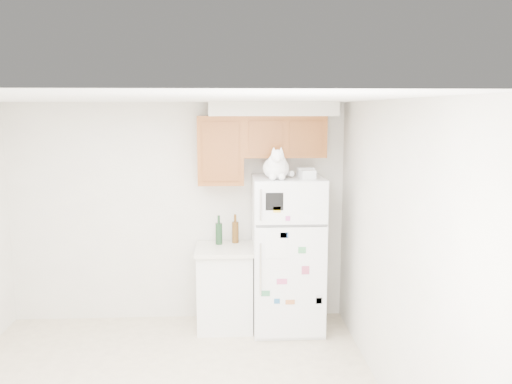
{
  "coord_description": "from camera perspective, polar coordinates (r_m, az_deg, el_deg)",
  "views": [
    {
      "loc": [
        0.58,
        -4.14,
        2.42
      ],
      "look_at": [
        0.87,
        1.55,
        1.55
      ],
      "focal_mm": 38.0,
      "sensor_mm": 36.0,
      "label": 1
    }
  ],
  "objects": [
    {
      "name": "room_shell",
      "position": [
        4.47,
        -8.8,
        -1.04
      ],
      "size": [
        3.84,
        4.04,
        2.52
      ],
      "color": "silver",
      "rests_on": "ground_plane"
    },
    {
      "name": "cat",
      "position": [
        5.65,
        2.17,
        2.69
      ],
      "size": [
        0.34,
        0.5,
        0.35
      ],
      "color": "white",
      "rests_on": "refrigerator"
    },
    {
      "name": "storage_box_back",
      "position": [
        5.86,
        5.23,
        2.09
      ],
      "size": [
        0.19,
        0.15,
        0.1
      ],
      "primitive_type": "cube",
      "rotation": [
        0.0,
        0.0,
        0.1
      ],
      "color": "white",
      "rests_on": "refrigerator"
    },
    {
      "name": "bottle_amber",
      "position": [
        6.15,
        -2.19,
        -3.87
      ],
      "size": [
        0.08,
        0.08,
        0.33
      ],
      "primitive_type": null,
      "color": "#593814",
      "rests_on": "base_counter"
    },
    {
      "name": "bottle_green",
      "position": [
        6.09,
        -3.93,
        -4.0
      ],
      "size": [
        0.08,
        0.08,
        0.33
      ],
      "primitive_type": null,
      "color": "#19381E",
      "rests_on": "base_counter"
    },
    {
      "name": "base_counter",
      "position": [
        6.14,
        -3.28,
        -9.93
      ],
      "size": [
        0.64,
        0.64,
        0.92
      ],
      "color": "white",
      "rests_on": "ground_plane"
    },
    {
      "name": "storage_box_front",
      "position": [
        5.7,
        5.47,
        1.85
      ],
      "size": [
        0.17,
        0.14,
        0.09
      ],
      "primitive_type": "cube",
      "rotation": [
        0.0,
        0.0,
        0.19
      ],
      "color": "white",
      "rests_on": "refrigerator"
    },
    {
      "name": "refrigerator",
      "position": [
        5.99,
        3.34,
        -6.52
      ],
      "size": [
        0.76,
        0.78,
        1.7
      ],
      "color": "white",
      "rests_on": "ground_plane"
    }
  ]
}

